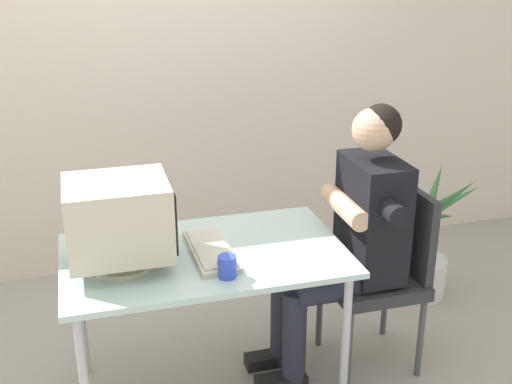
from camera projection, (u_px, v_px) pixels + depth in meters
name	position (u px, v px, depth m)	size (l,w,h in m)	color
wall_back	(202.00, 22.00, 3.76)	(8.00, 0.10, 3.00)	beige
desk	(205.00, 265.00, 2.74)	(1.19, 0.72, 0.71)	#B7B7BC
crt_monitor	(119.00, 219.00, 2.53)	(0.41, 0.34, 0.37)	beige
keyboard	(211.00, 250.00, 2.70)	(0.17, 0.44, 0.03)	beige
office_chair	(385.00, 267.00, 3.03)	(0.42, 0.42, 0.89)	#4C4C51
person_seated	(350.00, 234.00, 2.91)	(0.68, 0.56, 1.30)	black
potted_plant	(421.00, 242.00, 3.68)	(0.66, 0.69, 0.79)	silver
desk_mug	(227.00, 266.00, 2.50)	(0.07, 0.08, 0.09)	blue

